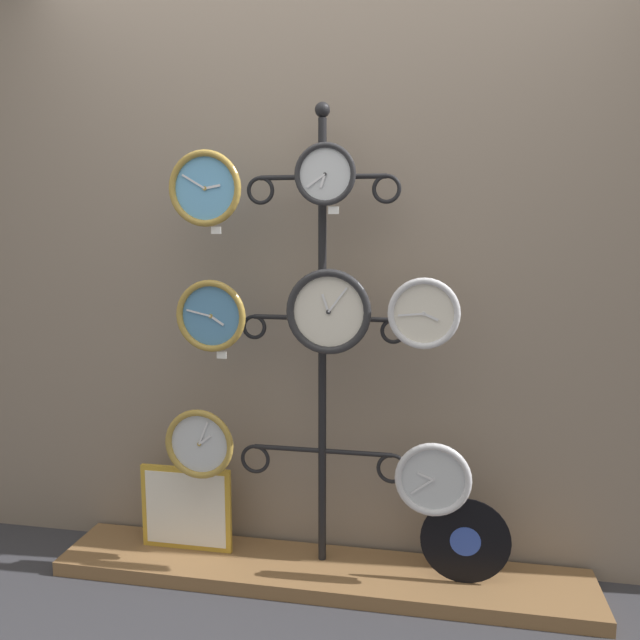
% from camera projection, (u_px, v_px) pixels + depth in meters
% --- Properties ---
extents(ground_plane, '(12.00, 12.00, 0.00)m').
position_uv_depth(ground_plane, '(301.00, 633.00, 2.24)').
color(ground_plane, '#333338').
extents(shop_wall, '(4.40, 0.04, 2.80)m').
position_uv_depth(shop_wall, '(329.00, 238.00, 2.59)').
color(shop_wall, gray).
rests_on(shop_wall, ground_plane).
extents(low_shelf, '(2.20, 0.36, 0.06)m').
position_uv_depth(low_shelf, '(320.00, 573.00, 2.57)').
color(low_shelf, brown).
rests_on(low_shelf, ground_plane).
extents(display_stand, '(0.70, 0.42, 1.91)m').
position_uv_depth(display_stand, '(322.00, 448.00, 2.56)').
color(display_stand, black).
rests_on(display_stand, ground_plane).
extents(clock_top_left, '(0.29, 0.04, 0.29)m').
position_uv_depth(clock_top_left, '(205.00, 188.00, 2.39)').
color(clock_top_left, '#60A8DB').
extents(clock_top_center, '(0.23, 0.04, 0.23)m').
position_uv_depth(clock_top_center, '(325.00, 174.00, 2.30)').
color(clock_top_center, silver).
extents(clock_middle_left, '(0.29, 0.04, 0.29)m').
position_uv_depth(clock_middle_left, '(211.00, 316.00, 2.46)').
color(clock_middle_left, '#4C84B2').
extents(clock_middle_center, '(0.33, 0.04, 0.33)m').
position_uv_depth(clock_middle_center, '(329.00, 312.00, 2.36)').
color(clock_middle_center, silver).
extents(clock_middle_right, '(0.27, 0.04, 0.27)m').
position_uv_depth(clock_middle_right, '(424.00, 313.00, 2.29)').
color(clock_middle_right, silver).
extents(clock_bottom_left, '(0.29, 0.04, 0.29)m').
position_uv_depth(clock_bottom_left, '(200.00, 444.00, 2.53)').
color(clock_bottom_left, silver).
extents(clock_bottom_right, '(0.29, 0.04, 0.29)m').
position_uv_depth(clock_bottom_right, '(433.00, 479.00, 2.37)').
color(clock_bottom_right, silver).
extents(vinyl_record, '(0.35, 0.01, 0.35)m').
position_uv_depth(vinyl_record, '(465.00, 541.00, 2.42)').
color(vinyl_record, black).
rests_on(vinyl_record, low_shelf).
extents(picture_frame, '(0.40, 0.02, 0.37)m').
position_uv_depth(picture_frame, '(186.00, 508.00, 2.68)').
color(picture_frame, gold).
rests_on(picture_frame, low_shelf).
extents(price_tag_upper, '(0.04, 0.00, 0.03)m').
position_uv_depth(price_tag_upper, '(216.00, 230.00, 2.40)').
color(price_tag_upper, white).
extents(price_tag_mid, '(0.04, 0.00, 0.03)m').
position_uv_depth(price_tag_mid, '(333.00, 210.00, 2.31)').
color(price_tag_mid, white).
extents(price_tag_lower, '(0.04, 0.00, 0.03)m').
position_uv_depth(price_tag_lower, '(222.00, 355.00, 2.48)').
color(price_tag_lower, white).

